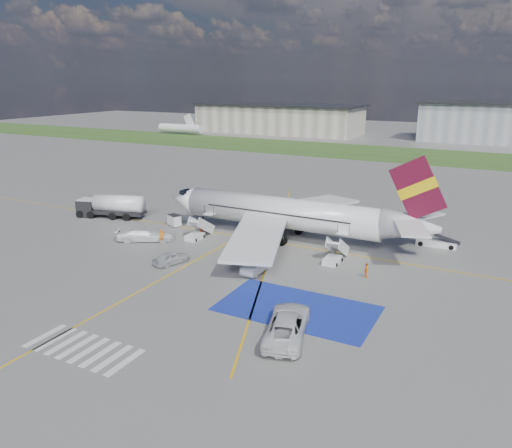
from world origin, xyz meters
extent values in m
plane|color=#60605E|center=(0.00, 0.00, 0.00)|extent=(400.00, 400.00, 0.00)
cube|color=#2D4C1E|center=(0.00, 95.00, 0.01)|extent=(400.00, 30.00, 0.01)
cube|color=gold|center=(0.00, 12.00, 0.01)|extent=(120.00, 0.20, 0.01)
cube|color=gold|center=(-5.00, -10.00, 0.01)|extent=(0.20, 60.00, 0.01)
cube|color=gold|center=(0.00, 12.00, 0.01)|extent=(20.71, 56.45, 0.01)
cube|color=navy|center=(10.00, -4.00, 0.01)|extent=(14.00, 8.00, 0.01)
cube|color=silver|center=(-6.00, -18.00, 0.01)|extent=(0.60, 4.00, 0.01)
cube|color=silver|center=(-4.80, -18.00, 0.01)|extent=(0.60, 4.00, 0.01)
cube|color=silver|center=(-3.60, -18.00, 0.01)|extent=(0.60, 4.00, 0.01)
cube|color=silver|center=(-2.40, -18.00, 0.01)|extent=(0.60, 4.00, 0.01)
cube|color=silver|center=(-1.20, -18.00, 0.01)|extent=(0.60, 4.00, 0.01)
cube|color=silver|center=(0.00, -18.00, 0.01)|extent=(0.60, 4.00, 0.01)
cube|color=silver|center=(1.20, -18.00, 0.01)|extent=(0.60, 4.00, 0.01)
cube|color=silver|center=(2.40, -18.00, 0.01)|extent=(0.60, 4.00, 0.01)
cube|color=gray|center=(-55.00, 130.00, 5.00)|extent=(60.00, 22.00, 10.00)
cube|color=gray|center=(20.00, 135.00, 6.00)|extent=(48.00, 18.00, 12.00)
cylinder|color=silver|center=(0.00, 14.00, 3.40)|extent=(26.00, 3.90, 3.90)
cone|color=silver|center=(-15.00, 14.00, 3.40)|extent=(4.00, 3.90, 3.90)
cube|color=black|center=(-14.40, 14.00, 4.45)|extent=(1.67, 1.90, 0.82)
cone|color=silver|center=(16.20, 14.00, 3.80)|extent=(6.50, 3.90, 3.90)
cube|color=silver|center=(1.00, 5.50, 2.80)|extent=(9.86, 15.95, 1.40)
cube|color=silver|center=(1.00, 22.50, 2.80)|extent=(9.86, 15.95, 1.40)
cylinder|color=#38383A|center=(0.00, 8.40, 1.40)|extent=(3.40, 2.10, 2.10)
cylinder|color=#38383A|center=(0.00, 19.60, 1.40)|extent=(3.40, 2.10, 2.10)
cube|color=#510E22|center=(16.50, 14.00, 8.20)|extent=(6.62, 0.30, 7.45)
cube|color=yellow|center=(16.50, 14.00, 8.20)|extent=(4.36, 0.40, 3.08)
cube|color=silver|center=(16.80, 10.80, 4.50)|extent=(4.73, 5.95, 0.49)
cube|color=silver|center=(16.80, 17.20, 4.50)|extent=(4.73, 5.95, 0.49)
cube|color=black|center=(0.00, 12.04, 3.75)|extent=(19.50, 0.04, 0.18)
cube|color=black|center=(0.00, 15.96, 3.75)|extent=(19.50, 0.04, 0.18)
cube|color=silver|center=(-9.50, 9.85, 1.45)|extent=(1.40, 3.73, 2.32)
cube|color=silver|center=(-9.50, 11.75, 2.50)|extent=(1.40, 1.00, 0.12)
cylinder|color=black|center=(-10.20, 11.75, 3.05)|extent=(0.06, 0.06, 1.10)
cylinder|color=black|center=(-8.80, 11.75, 3.05)|extent=(0.06, 0.06, 1.10)
cube|color=silver|center=(-9.50, 8.25, 0.35)|extent=(1.60, 2.40, 0.70)
cube|color=silver|center=(9.00, 9.85, 1.45)|extent=(1.40, 3.73, 2.32)
cube|color=silver|center=(9.00, 11.75, 2.50)|extent=(1.40, 1.00, 0.12)
cylinder|color=black|center=(8.30, 11.75, 3.05)|extent=(0.06, 0.06, 1.10)
cylinder|color=black|center=(9.70, 11.75, 3.05)|extent=(0.06, 0.06, 1.10)
cube|color=silver|center=(9.00, 8.25, 0.35)|extent=(1.60, 2.40, 0.70)
cube|color=black|center=(-30.02, 10.23, 1.26)|extent=(3.09, 3.09, 2.51)
cylinder|color=silver|center=(-25.07, 11.58, 2.18)|extent=(7.82, 4.38, 2.51)
cube|color=black|center=(-25.07, 11.58, 0.93)|extent=(7.82, 4.38, 0.55)
cube|color=silver|center=(-15.43, 11.93, 0.83)|extent=(2.26, 1.88, 1.36)
cube|color=black|center=(-15.43, 11.93, 1.56)|extent=(2.13, 1.75, 0.12)
cube|color=silver|center=(18.35, 19.89, 0.39)|extent=(4.79, 1.81, 0.79)
cube|color=black|center=(19.53, 19.96, 1.08)|extent=(3.14, 1.34, 0.87)
imported|color=#AEB0B6|center=(-6.81, -0.24, 0.71)|extent=(2.93, 4.48, 1.42)
imported|color=#BBBDC3|center=(2.77, 2.05, 0.76)|extent=(1.71, 4.64, 1.52)
imported|color=silver|center=(11.17, -8.77, 1.23)|extent=(4.74, 7.15, 2.46)
imported|color=white|center=(-14.66, 4.83, 1.07)|extent=(5.82, 4.64, 2.13)
imported|color=orange|center=(-12.22, 5.13, 0.86)|extent=(0.73, 0.74, 1.72)
imported|color=#F85E0D|center=(-9.99, 10.38, 0.89)|extent=(1.06, 1.10, 1.79)
imported|color=orange|center=(13.45, 6.09, 0.77)|extent=(0.55, 0.96, 1.54)
camera|label=1|loc=(25.73, -41.86, 19.95)|focal=35.00mm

